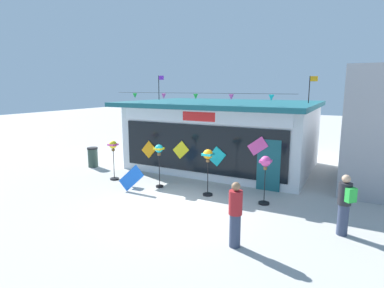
{
  "coord_description": "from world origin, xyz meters",
  "views": [
    {
      "loc": [
        5.18,
        -8.65,
        3.95
      ],
      "look_at": [
        -0.69,
        2.52,
        1.67
      ],
      "focal_mm": 29.6,
      "sensor_mm": 36.0,
      "label": 1
    }
  ],
  "objects_px": {
    "person_mid_plaza": "(345,204)",
    "trash_bin": "(93,157)",
    "person_near_camera": "(235,214)",
    "display_kite_on_ground": "(131,178)",
    "kite_shop_building": "(224,134)",
    "wind_spinner_center_left": "(208,160)",
    "wind_spinner_far_left": "(113,150)",
    "wind_spinner_center_right": "(265,167)",
    "wind_spinner_left": "(159,154)"
  },
  "relations": [
    {
      "from": "wind_spinner_center_right",
      "to": "display_kite_on_ground",
      "type": "distance_m",
      "value": 5.05
    },
    {
      "from": "kite_shop_building",
      "to": "display_kite_on_ground",
      "type": "xyz_separation_m",
      "value": [
        -1.64,
        -5.33,
        -1.14
      ]
    },
    {
      "from": "trash_bin",
      "to": "display_kite_on_ground",
      "type": "bearing_deg",
      "value": -27.14
    },
    {
      "from": "person_mid_plaza",
      "to": "person_near_camera",
      "type": "bearing_deg",
      "value": -5.87
    },
    {
      "from": "person_mid_plaza",
      "to": "display_kite_on_ground",
      "type": "bearing_deg",
      "value": -47.61
    },
    {
      "from": "wind_spinner_center_left",
      "to": "person_near_camera",
      "type": "bearing_deg",
      "value": -54.9
    },
    {
      "from": "kite_shop_building",
      "to": "person_mid_plaza",
      "type": "bearing_deg",
      "value": -44.39
    },
    {
      "from": "wind_spinner_center_left",
      "to": "wind_spinner_center_right",
      "type": "bearing_deg",
      "value": 2.61
    },
    {
      "from": "wind_spinner_far_left",
      "to": "wind_spinner_center_left",
      "type": "relative_size",
      "value": 0.98
    },
    {
      "from": "person_mid_plaza",
      "to": "kite_shop_building",
      "type": "bearing_deg",
      "value": -89.82
    },
    {
      "from": "kite_shop_building",
      "to": "trash_bin",
      "type": "bearing_deg",
      "value": -150.45
    },
    {
      "from": "person_near_camera",
      "to": "display_kite_on_ground",
      "type": "xyz_separation_m",
      "value": [
        -5.01,
        2.24,
        -0.34
      ]
    },
    {
      "from": "person_near_camera",
      "to": "wind_spinner_center_left",
      "type": "bearing_deg",
      "value": 122.13
    },
    {
      "from": "wind_spinner_far_left",
      "to": "wind_spinner_center_right",
      "type": "bearing_deg",
      "value": 1.07
    },
    {
      "from": "wind_spinner_left",
      "to": "wind_spinner_center_right",
      "type": "bearing_deg",
      "value": 1.37
    },
    {
      "from": "wind_spinner_left",
      "to": "person_mid_plaza",
      "type": "xyz_separation_m",
      "value": [
        6.69,
        -1.18,
        -0.48
      ]
    },
    {
      "from": "kite_shop_building",
      "to": "wind_spinner_center_left",
      "type": "height_order",
      "value": "kite_shop_building"
    },
    {
      "from": "wind_spinner_far_left",
      "to": "person_near_camera",
      "type": "xyz_separation_m",
      "value": [
        6.65,
        -3.12,
        -0.44
      ]
    },
    {
      "from": "wind_spinner_center_right",
      "to": "display_kite_on_ground",
      "type": "xyz_separation_m",
      "value": [
        -4.89,
        -1.0,
        -0.79
      ]
    },
    {
      "from": "kite_shop_building",
      "to": "display_kite_on_ground",
      "type": "height_order",
      "value": "kite_shop_building"
    },
    {
      "from": "person_near_camera",
      "to": "trash_bin",
      "type": "xyz_separation_m",
      "value": [
        -9.09,
        4.33,
        -0.35
      ]
    },
    {
      "from": "trash_bin",
      "to": "kite_shop_building",
      "type": "bearing_deg",
      "value": 29.55
    },
    {
      "from": "person_near_camera",
      "to": "person_mid_plaza",
      "type": "xyz_separation_m",
      "value": [
        2.37,
        1.95,
        0.03
      ]
    },
    {
      "from": "wind_spinner_far_left",
      "to": "display_kite_on_ground",
      "type": "relative_size",
      "value": 1.79
    },
    {
      "from": "kite_shop_building",
      "to": "display_kite_on_ground",
      "type": "distance_m",
      "value": 5.7
    },
    {
      "from": "kite_shop_building",
      "to": "wind_spinner_left",
      "type": "height_order",
      "value": "kite_shop_building"
    },
    {
      "from": "wind_spinner_center_left",
      "to": "person_near_camera",
      "type": "xyz_separation_m",
      "value": [
        2.21,
        -3.14,
        -0.5
      ]
    },
    {
      "from": "wind_spinner_left",
      "to": "trash_bin",
      "type": "distance_m",
      "value": 4.98
    },
    {
      "from": "person_near_camera",
      "to": "wind_spinner_left",
      "type": "bearing_deg",
      "value": 141.07
    },
    {
      "from": "wind_spinner_left",
      "to": "wind_spinner_center_left",
      "type": "bearing_deg",
      "value": 0.15
    },
    {
      "from": "wind_spinner_center_left",
      "to": "display_kite_on_ground",
      "type": "height_order",
      "value": "wind_spinner_center_left"
    },
    {
      "from": "wind_spinner_left",
      "to": "trash_bin",
      "type": "height_order",
      "value": "wind_spinner_left"
    },
    {
      "from": "person_near_camera",
      "to": "kite_shop_building",
      "type": "bearing_deg",
      "value": 111.02
    },
    {
      "from": "wind_spinner_center_left",
      "to": "display_kite_on_ground",
      "type": "xyz_separation_m",
      "value": [
        -2.8,
        -0.91,
        -0.84
      ]
    },
    {
      "from": "trash_bin",
      "to": "wind_spinner_left",
      "type": "bearing_deg",
      "value": -13.99
    },
    {
      "from": "wind_spinner_far_left",
      "to": "wind_spinner_left",
      "type": "relative_size",
      "value": 0.98
    },
    {
      "from": "wind_spinner_far_left",
      "to": "trash_bin",
      "type": "xyz_separation_m",
      "value": [
        -2.44,
        1.21,
        -0.79
      ]
    },
    {
      "from": "wind_spinner_center_right",
      "to": "person_mid_plaza",
      "type": "xyz_separation_m",
      "value": [
        2.49,
        -1.29,
        -0.42
      ]
    },
    {
      "from": "wind_spinner_left",
      "to": "person_mid_plaza",
      "type": "bearing_deg",
      "value": -10.04
    },
    {
      "from": "wind_spinner_far_left",
      "to": "person_near_camera",
      "type": "distance_m",
      "value": 7.36
    },
    {
      "from": "wind_spinner_center_left",
      "to": "person_near_camera",
      "type": "relative_size",
      "value": 1.03
    },
    {
      "from": "person_near_camera",
      "to": "wind_spinner_center_right",
      "type": "bearing_deg",
      "value": 89.26
    },
    {
      "from": "person_mid_plaza",
      "to": "wind_spinner_far_left",
      "type": "bearing_deg",
      "value": -52.78
    },
    {
      "from": "wind_spinner_center_left",
      "to": "trash_bin",
      "type": "bearing_deg",
      "value": 170.26
    },
    {
      "from": "wind_spinner_far_left",
      "to": "wind_spinner_left",
      "type": "bearing_deg",
      "value": 0.52
    },
    {
      "from": "wind_spinner_far_left",
      "to": "wind_spinner_center_left",
      "type": "bearing_deg",
      "value": 0.34
    },
    {
      "from": "wind_spinner_far_left",
      "to": "trash_bin",
      "type": "relative_size",
      "value": 1.72
    },
    {
      "from": "wind_spinner_center_left",
      "to": "kite_shop_building",
      "type": "bearing_deg",
      "value": 104.68
    },
    {
      "from": "person_mid_plaza",
      "to": "trash_bin",
      "type": "distance_m",
      "value": 11.71
    },
    {
      "from": "display_kite_on_ground",
      "to": "trash_bin",
      "type": "bearing_deg",
      "value": 152.86
    }
  ]
}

